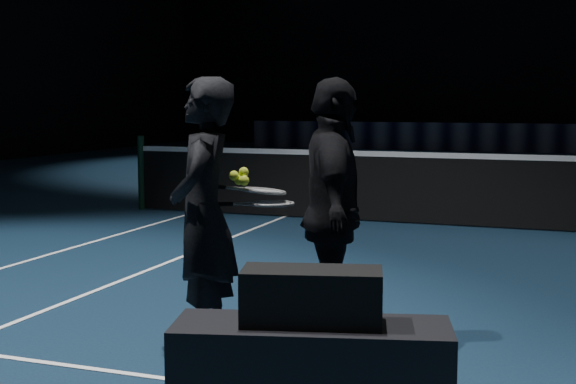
% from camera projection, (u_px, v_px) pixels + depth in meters
% --- Properties ---
extents(net_post_left, '(0.10, 0.10, 1.10)m').
position_uv_depth(net_post_left, '(141.00, 173.00, 11.96)').
color(net_post_left, black).
rests_on(net_post_left, floor).
extents(player_bench, '(1.56, 0.85, 0.45)m').
position_uv_depth(player_bench, '(312.00, 364.00, 4.30)').
color(player_bench, black).
rests_on(player_bench, floor).
extents(racket_bag, '(0.80, 0.49, 0.30)m').
position_uv_depth(racket_bag, '(312.00, 296.00, 4.26)').
color(racket_bag, black).
rests_on(racket_bag, player_bench).
extents(bag_signature, '(0.34, 0.09, 0.10)m').
position_uv_depth(bag_signature, '(302.00, 304.00, 4.11)').
color(bag_signature, white).
rests_on(bag_signature, racket_bag).
extents(player_a, '(0.57, 0.73, 1.78)m').
position_uv_depth(player_a, '(203.00, 215.00, 5.20)').
color(player_a, black).
rests_on(player_a, floor).
extents(player_b, '(0.78, 1.13, 1.78)m').
position_uv_depth(player_b, '(333.00, 214.00, 5.26)').
color(player_b, black).
rests_on(player_b, floor).
extents(racket_lower, '(0.71, 0.48, 0.03)m').
position_uv_depth(racket_lower, '(272.00, 204.00, 5.23)').
color(racket_lower, black).
rests_on(racket_lower, player_a).
extents(racket_upper, '(0.70, 0.51, 0.10)m').
position_uv_depth(racket_upper, '(264.00, 191.00, 5.25)').
color(racket_upper, black).
rests_on(racket_upper, player_b).
extents(tennis_balls, '(0.12, 0.10, 0.12)m').
position_uv_depth(tennis_balls, '(242.00, 178.00, 5.20)').
color(tennis_balls, '#D3E931').
rests_on(tennis_balls, racket_upper).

